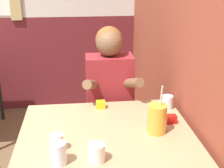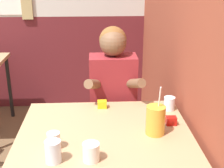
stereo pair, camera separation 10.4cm
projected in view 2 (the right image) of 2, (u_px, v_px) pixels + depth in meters
brick_wall_right at (173, 6)px, 2.36m from camera, size 0.08×4.42×2.70m
main_table at (105, 143)px, 1.78m from camera, size 0.98×0.85×0.75m
person_seated at (113, 106)px, 2.35m from camera, size 0.42×0.40×1.24m
cocktail_pitcher at (155, 120)px, 1.72m from camera, size 0.11×0.11×0.28m
glass_near_pitcher at (169, 103)px, 2.03m from camera, size 0.07×0.07×0.09m
glass_center at (91, 152)px, 1.49m from camera, size 0.08×0.08×0.09m
glass_far_side at (54, 141)px, 1.59m from camera, size 0.07×0.07×0.09m
glass_by_brick at (53, 151)px, 1.48m from camera, size 0.08×0.08×0.11m
condiment_ketchup at (171, 121)px, 1.84m from camera, size 0.06×0.04×0.05m
condiment_mustard at (102, 104)px, 2.06m from camera, size 0.06×0.04×0.05m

